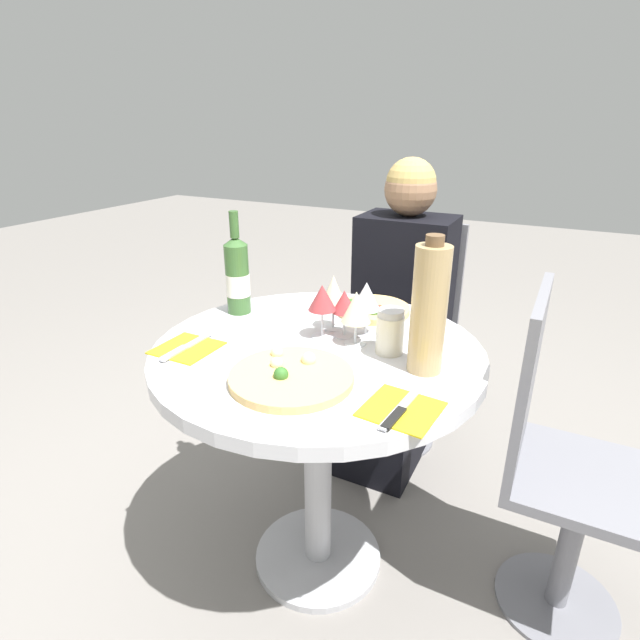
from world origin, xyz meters
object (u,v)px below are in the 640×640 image
(dining_table, at_px, (318,393))
(wine_bottle, at_px, (237,276))
(seated_diner, at_px, (395,334))
(tall_carafe, at_px, (429,310))
(chair_empty_side, at_px, (559,470))
(pizza_large, at_px, (291,376))
(chair_behind_diner, at_px, (406,339))

(dining_table, xyz_separation_m, wine_bottle, (-0.33, 0.11, 0.26))
(seated_diner, height_order, wine_bottle, seated_diner)
(wine_bottle, height_order, tall_carafe, tall_carafe)
(chair_empty_side, relative_size, pizza_large, 3.23)
(pizza_large, bearing_deg, chair_behind_diner, 91.54)
(seated_diner, xyz_separation_m, tall_carafe, (0.29, -0.66, 0.38))
(chair_empty_side, distance_m, pizza_large, 0.77)
(chair_empty_side, bearing_deg, pizza_large, -58.29)
(dining_table, bearing_deg, wine_bottle, 161.25)
(chair_empty_side, xyz_separation_m, wine_bottle, (-0.96, -0.06, 0.42))
(dining_table, distance_m, chair_empty_side, 0.67)
(chair_behind_diner, relative_size, wine_bottle, 2.98)
(dining_table, xyz_separation_m, seated_diner, (0.00, 0.65, -0.08))
(seated_diner, xyz_separation_m, wine_bottle, (-0.34, -0.54, 0.34))
(chair_empty_side, relative_size, wine_bottle, 2.98)
(pizza_large, relative_size, tall_carafe, 0.88)
(pizza_large, xyz_separation_m, wine_bottle, (-0.37, 0.31, 0.11))
(seated_diner, relative_size, chair_empty_side, 1.28)
(dining_table, height_order, tall_carafe, tall_carafe)
(pizza_large, bearing_deg, tall_carafe, 36.58)
(chair_behind_diner, xyz_separation_m, chair_empty_side, (0.63, -0.63, 0.00))
(dining_table, height_order, wine_bottle, wine_bottle)
(pizza_large, relative_size, wine_bottle, 0.92)
(seated_diner, xyz_separation_m, chair_empty_side, (0.63, -0.48, -0.08))
(wine_bottle, relative_size, tall_carafe, 0.95)
(wine_bottle, bearing_deg, seated_diner, 57.97)
(chair_behind_diner, relative_size, pizza_large, 3.23)
(chair_behind_diner, distance_m, chair_empty_side, 0.89)
(wine_bottle, bearing_deg, chair_empty_side, 3.75)
(tall_carafe, bearing_deg, pizza_large, -143.42)
(chair_behind_diner, distance_m, tall_carafe, 0.97)
(dining_table, distance_m, tall_carafe, 0.42)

